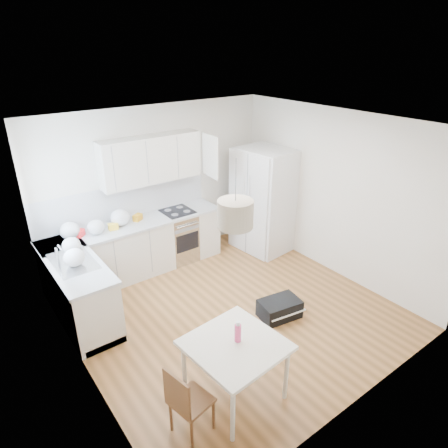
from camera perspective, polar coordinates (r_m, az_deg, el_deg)
name	(u,v)px	position (r m, az deg, el deg)	size (l,w,h in m)	color
floor	(231,311)	(6.00, 1.05, -12.26)	(4.20, 4.20, 0.00)	brown
ceiling	(233,125)	(4.88, 1.30, 13.97)	(4.20, 4.20, 0.00)	white
wall_back	(157,186)	(6.96, -9.54, 5.42)	(4.20, 4.20, 0.00)	silver
wall_left	(73,279)	(4.49, -20.75, -7.35)	(4.20, 4.20, 0.00)	silver
wall_right	(335,194)	(6.70, 15.54, 4.08)	(4.20, 4.20, 0.00)	silver
window_glassblock	(38,209)	(5.34, -24.99, 1.92)	(0.02, 1.00, 1.00)	#BFE0F9
cabinets_back	(137,249)	(6.83, -12.27, -3.53)	(3.00, 0.60, 0.88)	beige
cabinets_left	(77,290)	(6.01, -20.21, -8.82)	(0.60, 1.80, 0.88)	beige
counter_back	(135,224)	(6.63, -12.62, -0.02)	(3.02, 0.64, 0.04)	#A8AAAC
counter_left	(72,261)	(5.78, -20.87, -5.00)	(0.64, 1.82, 0.04)	#A8AAAC
backsplash_back	(125,201)	(6.77, -13.92, 3.20)	(3.00, 0.01, 0.58)	white
backsplash_left	(45,247)	(5.59, -24.19, -3.04)	(0.01, 1.80, 0.58)	white
upper_cabinets	(151,159)	(6.60, -10.36, 9.08)	(1.70, 0.32, 0.75)	beige
range_oven	(179,236)	(7.15, -6.49, -1.77)	(0.50, 0.61, 0.88)	#B8BABD
sink	(73,262)	(5.73, -20.74, -5.08)	(0.50, 0.80, 0.16)	#B8BABD
refrigerator	(265,200)	(7.34, 5.82, 3.39)	(0.90, 0.96, 1.91)	white
dining_table	(235,349)	(4.40, 1.62, -17.48)	(1.00, 1.00, 0.73)	beige
dining_chair	(192,399)	(4.27, -4.66, -23.66)	(0.36, 0.36, 0.84)	#522B18
drink_bottle	(238,331)	(4.30, 1.99, -15.08)	(0.07, 0.07, 0.25)	#E03E76
gym_bag	(279,309)	(5.87, 7.93, -11.87)	(0.57, 0.37, 0.26)	black
pendant_lamp	(235,214)	(3.62, 1.63, 1.45)	(0.33, 0.33, 0.26)	#B7A78C
grocery_bag_a	(70,231)	(6.34, -21.18, -0.88)	(0.29, 0.25, 0.26)	silver
grocery_bag_b	(96,227)	(6.35, -17.83, -0.45)	(0.26, 0.22, 0.23)	silver
grocery_bag_c	(120,218)	(6.54, -14.62, 0.90)	(0.31, 0.26, 0.28)	silver
grocery_bag_d	(71,245)	(5.93, -20.99, -2.82)	(0.25, 0.21, 0.22)	silver
grocery_bag_e	(74,258)	(5.56, -20.64, -4.51)	(0.27, 0.23, 0.25)	silver
snack_orange	(138,217)	(6.69, -12.23, 0.92)	(0.15, 0.10, 0.11)	orange
snack_yellow	(113,227)	(6.46, -15.55, -0.36)	(0.15, 0.09, 0.10)	yellow
snack_red	(80,233)	(6.39, -19.87, -1.25)	(0.15, 0.09, 0.10)	red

